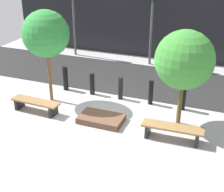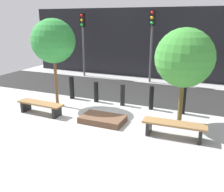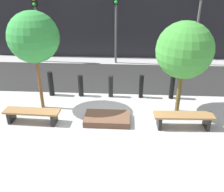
# 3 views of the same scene
# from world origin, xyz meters

# --- Properties ---
(ground_plane) EXTENTS (18.00, 18.00, 0.00)m
(ground_plane) POSITION_xyz_m (0.00, 0.00, 0.00)
(ground_plane) COLOR #A5A5A5
(road_strip) EXTENTS (18.00, 3.74, 0.01)m
(road_strip) POSITION_xyz_m (0.00, 3.71, 0.01)
(road_strip) COLOR #242424
(road_strip) RESTS_ON ground
(building_facade) EXTENTS (16.20, 0.50, 4.01)m
(building_facade) POSITION_xyz_m (0.00, 7.15, 2.01)
(building_facade) COLOR black
(building_facade) RESTS_ON ground
(bench_left) EXTENTS (1.83, 0.52, 0.44)m
(bench_left) POSITION_xyz_m (-2.43, -0.50, 0.32)
(bench_left) COLOR black
(bench_left) RESTS_ON ground
(bench_right) EXTENTS (1.88, 0.54, 0.46)m
(bench_right) POSITION_xyz_m (2.43, -0.50, 0.34)
(bench_right) COLOR black
(bench_right) RESTS_ON ground
(planter_bed) EXTENTS (1.48, 0.90, 0.21)m
(planter_bed) POSITION_xyz_m (0.00, -0.30, 0.10)
(planter_bed) COLOR brown
(planter_bed) RESTS_ON ground
(tree_behind_left_bench) EXTENTS (1.68, 1.68, 3.42)m
(tree_behind_left_bench) POSITION_xyz_m (-2.43, 0.54, 2.57)
(tree_behind_left_bench) COLOR brown
(tree_behind_left_bench) RESTS_ON ground
(tree_behind_right_bench) EXTENTS (1.84, 1.84, 3.15)m
(tree_behind_right_bench) POSITION_xyz_m (2.43, 0.54, 2.22)
(tree_behind_right_bench) COLOR brown
(tree_behind_right_bench) RESTS_ON ground
(bollard_far_left) EXTENTS (0.21, 0.21, 0.98)m
(bollard_far_left) POSITION_xyz_m (-2.39, 1.59, 0.49)
(bollard_far_left) COLOR black
(bollard_far_left) RESTS_ON ground
(bollard_left) EXTENTS (0.20, 0.20, 0.86)m
(bollard_left) POSITION_xyz_m (-1.19, 1.59, 0.43)
(bollard_left) COLOR black
(bollard_left) RESTS_ON ground
(bollard_center) EXTENTS (0.19, 0.19, 0.87)m
(bollard_center) POSITION_xyz_m (0.00, 1.59, 0.44)
(bollard_center) COLOR black
(bollard_center) RESTS_ON ground
(bollard_right) EXTENTS (0.17, 0.17, 0.92)m
(bollard_right) POSITION_xyz_m (1.19, 1.59, 0.46)
(bollard_right) COLOR black
(bollard_right) RESTS_ON ground
(bollard_far_right) EXTENTS (0.18, 0.18, 1.03)m
(bollard_far_right) POSITION_xyz_m (2.39, 1.59, 0.52)
(bollard_far_right) COLOR black
(bollard_far_right) RESTS_ON ground
(traffic_light_west) EXTENTS (0.28, 0.27, 3.70)m
(traffic_light_west) POSITION_xyz_m (-4.17, 5.87, 2.55)
(traffic_light_west) COLOR #565656
(traffic_light_west) RESTS_ON ground
(traffic_light_mid_west) EXTENTS (0.28, 0.27, 3.82)m
(traffic_light_mid_west) POSITION_xyz_m (0.00, 5.87, 2.63)
(traffic_light_mid_west) COLOR #525252
(traffic_light_mid_west) RESTS_ON ground
(traffic_light_mid_east) EXTENTS (0.28, 0.27, 4.12)m
(traffic_light_mid_east) POSITION_xyz_m (4.17, 5.87, 2.82)
(traffic_light_mid_east) COLOR #565656
(traffic_light_mid_east) RESTS_ON ground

